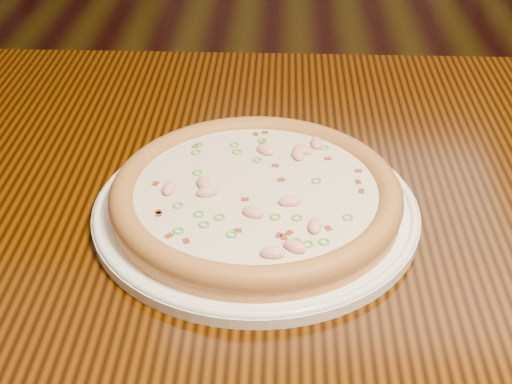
{
  "coord_description": "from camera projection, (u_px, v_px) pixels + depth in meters",
  "views": [
    {
      "loc": [
        -0.44,
        -0.98,
        1.21
      ],
      "look_at": [
        -0.46,
        -0.34,
        0.78
      ],
      "focal_mm": 50.0,
      "sensor_mm": 36.0,
      "label": 1
    }
  ],
  "objects": [
    {
      "name": "pizza",
      "position": [
        256.0,
        194.0,
        0.77
      ],
      "size": [
        0.32,
        0.32,
        0.03
      ],
      "color": "#D1884A",
      "rests_on": "plate"
    },
    {
      "name": "plate",
      "position": [
        256.0,
        208.0,
        0.78
      ],
      "size": [
        0.36,
        0.36,
        0.02
      ],
      "color": "white",
      "rests_on": "hero_table"
    },
    {
      "name": "hero_table",
      "position": [
        354.0,
        258.0,
        0.88
      ],
      "size": [
        1.2,
        0.8,
        0.75
      ],
      "color": "black",
      "rests_on": "ground"
    }
  ]
}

